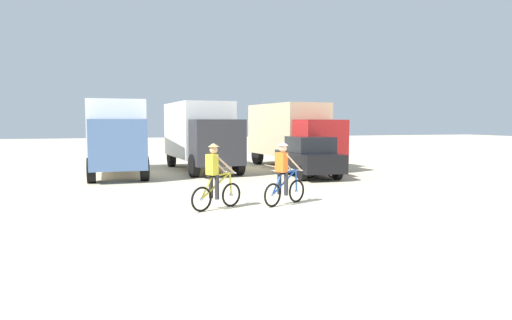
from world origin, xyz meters
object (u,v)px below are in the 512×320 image
at_px(cyclist_cowboy_hat, 284,176).
at_px(box_truck_white_box, 201,132).
at_px(box_truck_tan_camper, 292,132).
at_px(bicycle_spare, 322,169).
at_px(box_truck_avon_van, 116,133).
at_px(sedan_parked, 309,157).
at_px(cyclist_orange_shirt, 215,179).

bearing_deg(cyclist_cowboy_hat, box_truck_white_box, 93.40).
bearing_deg(box_truck_tan_camper, bicycle_spare, -96.52).
xyz_separation_m(box_truck_avon_van, box_truck_tan_camper, (8.89, 0.68, 0.00)).
xyz_separation_m(box_truck_white_box, box_truck_tan_camper, (4.90, 0.04, 0.00)).
height_order(box_truck_avon_van, bicycle_spare, box_truck_avon_van).
relative_size(sedan_parked, cyclist_orange_shirt, 2.34).
bearing_deg(cyclist_orange_shirt, cyclist_cowboy_hat, 2.10).
relative_size(sedan_parked, cyclist_cowboy_hat, 2.34).
bearing_deg(box_truck_avon_van, box_truck_tan_camper, 4.35).
bearing_deg(cyclist_cowboy_hat, cyclist_orange_shirt, -177.90).
distance_m(box_truck_tan_camper, sedan_parked, 4.31).
bearing_deg(bicycle_spare, box_truck_avon_van, 154.17).
distance_m(box_truck_avon_van, sedan_parked, 8.78).
height_order(cyclist_orange_shirt, cyclist_cowboy_hat, same).
relative_size(cyclist_cowboy_hat, bicycle_spare, 1.07).
bearing_deg(cyclist_orange_shirt, box_truck_tan_camper, 58.00).
bearing_deg(bicycle_spare, box_truck_white_box, 132.96).
distance_m(sedan_parked, cyclist_orange_shirt, 8.12).
bearing_deg(sedan_parked, box_truck_avon_van, 156.84).
bearing_deg(box_truck_white_box, sedan_parked, -45.30).
bearing_deg(cyclist_cowboy_hat, box_truck_avon_van, 116.08).
bearing_deg(box_truck_avon_van, cyclist_orange_shirt, -74.83).
xyz_separation_m(box_truck_avon_van, cyclist_cowboy_hat, (4.59, -9.37, -1.03)).
xyz_separation_m(sedan_parked, cyclist_cowboy_hat, (-3.43, -5.94, -0.04)).
relative_size(box_truck_white_box, bicycle_spare, 4.07).
distance_m(box_truck_tan_camper, cyclist_orange_shirt, 11.98).
bearing_deg(box_truck_tan_camper, cyclist_orange_shirt, -122.00).
bearing_deg(box_truck_white_box, bicycle_spare, -47.04).
height_order(sedan_parked, bicycle_spare, sedan_parked).
bearing_deg(sedan_parked, cyclist_cowboy_hat, -119.99).
relative_size(box_truck_white_box, cyclist_orange_shirt, 3.80).
height_order(box_truck_tan_camper, cyclist_cowboy_hat, box_truck_tan_camper).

